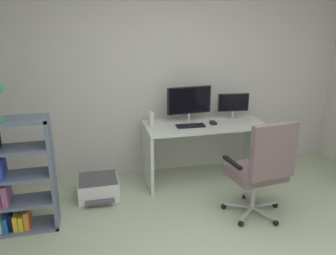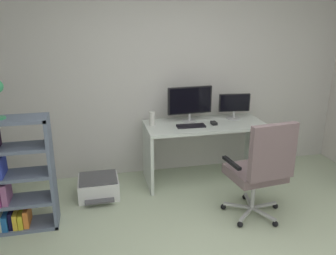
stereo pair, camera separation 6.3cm
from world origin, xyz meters
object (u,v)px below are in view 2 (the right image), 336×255
object	(u,v)px
computer_mouse	(214,123)
office_chair	(261,167)
desktop_speaker	(152,119)
desk	(205,138)
bookshelf	(6,181)
printer	(99,187)
keyboard	(191,126)
monitor_main	(190,102)
monitor_secondary	(234,104)

from	to	relation	value
computer_mouse	office_chair	xyz separation A→B (m)	(0.16, -0.95, -0.18)
desktop_speaker	desk	bearing A→B (deg)	-5.75
bookshelf	printer	size ratio (longest dim) A/B	2.32
desk	keyboard	xyz separation A→B (m)	(-0.21, -0.09, 0.21)
keyboard	computer_mouse	bearing A→B (deg)	8.03
desk	desktop_speaker	bearing A→B (deg)	174.25
monitor_main	desk	bearing A→B (deg)	-34.16
desk	office_chair	distance (m)	1.04
monitor_main	computer_mouse	xyz separation A→B (m)	(0.26, -0.18, -0.24)
monitor_secondary	printer	xyz separation A→B (m)	(-1.75, -0.28, -0.82)
printer	monitor_secondary	bearing A→B (deg)	9.06
keyboard	desktop_speaker	world-z (taller)	desktop_speaker
keyboard	desktop_speaker	xyz separation A→B (m)	(-0.44, 0.16, 0.07)
keyboard	office_chair	size ratio (longest dim) A/B	0.32
desk	keyboard	world-z (taller)	keyboard
keyboard	bookshelf	size ratio (longest dim) A/B	0.30
monitor_main	office_chair	distance (m)	1.27
monitor_secondary	desktop_speaker	bearing A→B (deg)	-177.45
monitor_secondary	keyboard	distance (m)	0.69
computer_mouse	desk	bearing A→B (deg)	144.64
printer	office_chair	bearing A→B (deg)	-28.06
monitor_secondary	monitor_main	bearing A→B (deg)	-179.98
desktop_speaker	monitor_secondary	bearing A→B (deg)	2.55
monitor_main	monitor_secondary	distance (m)	0.59
computer_mouse	printer	distance (m)	1.57
monitor_secondary	office_chair	xyz separation A→B (m)	(-0.17, -1.12, -0.35)
monitor_secondary	computer_mouse	size ratio (longest dim) A/B	3.98
monitor_secondary	bookshelf	xyz separation A→B (m)	(-2.61, -0.74, -0.42)
monitor_secondary	printer	bearing A→B (deg)	-170.94
bookshelf	desktop_speaker	bearing A→B (deg)	24.38
desk	computer_mouse	xyz separation A→B (m)	(0.09, -0.06, 0.21)
bookshelf	office_chair	bearing A→B (deg)	-8.85
keyboard	printer	size ratio (longest dim) A/B	0.70
computer_mouse	printer	bearing A→B (deg)	-176.21
keyboard	monitor_main	bearing A→B (deg)	81.24
computer_mouse	monitor_main	bearing A→B (deg)	145.19
desktop_speaker	office_chair	size ratio (longest dim) A/B	0.16
desk	bookshelf	size ratio (longest dim) A/B	1.31
keyboard	desktop_speaker	size ratio (longest dim) A/B	2.00
bookshelf	monitor_secondary	bearing A→B (deg)	15.92
desk	bookshelf	bearing A→B (deg)	-163.91
computer_mouse	keyboard	bearing A→B (deg)	-174.95
monitor_secondary	computer_mouse	distance (m)	0.41
keyboard	desk	bearing A→B (deg)	26.42
desk	desktop_speaker	size ratio (longest dim) A/B	8.67
computer_mouse	office_chair	bearing A→B (deg)	-80.64
office_chair	bookshelf	world-z (taller)	bookshelf
desktop_speaker	bookshelf	xyz separation A→B (m)	(-1.54, -0.70, -0.31)
keyboard	office_chair	bearing A→B (deg)	-60.74
office_chair	printer	xyz separation A→B (m)	(-1.58, 0.84, -0.47)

